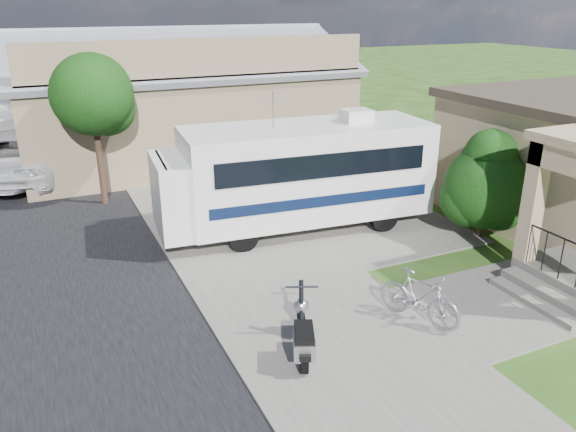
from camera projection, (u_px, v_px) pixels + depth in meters
name	position (u px, v px, depth m)	size (l,w,h in m)	color
ground	(362.00, 311.00, 11.44)	(120.00, 120.00, 0.00)	#1D4111
sidewalk_slab	(184.00, 182.00, 19.51)	(4.00, 80.00, 0.06)	#5B5952
driveway_slab	(322.00, 224.00, 15.84)	(7.00, 6.00, 0.05)	#5B5952
walk_slab	(509.00, 302.00, 11.77)	(4.00, 3.00, 0.05)	#5B5952
warehouse	(180.00, 106.00, 22.56)	(12.50, 8.40, 5.04)	#77624A
street_tree_a	(96.00, 98.00, 16.50)	(2.44, 2.40, 4.58)	black
street_tree_b	(66.00, 62.00, 24.91)	(2.44, 2.40, 4.73)	black
street_tree_c	(54.00, 53.00, 32.64)	(2.44, 2.40, 4.42)	black
motorhome	(297.00, 173.00, 15.06)	(7.53, 2.94, 3.77)	silver
shrub	(487.00, 183.00, 14.59)	(2.40, 2.29, 2.94)	black
scooter	(303.00, 334.00, 9.77)	(0.92, 1.60, 1.11)	black
bicycle	(419.00, 300.00, 10.83)	(0.49, 1.73, 1.04)	#99989F
pickup_truck	(23.00, 153.00, 19.84)	(2.95, 6.39, 1.78)	silver
van	(5.00, 121.00, 25.46)	(2.32, 5.72, 1.66)	silver
garden_hose	(521.00, 283.00, 12.44)	(0.36, 0.36, 0.16)	#136220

